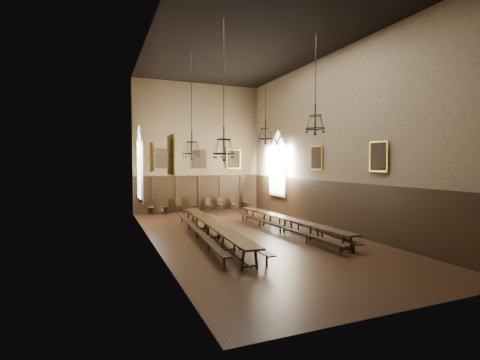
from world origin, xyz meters
TOP-DOWN VIEW (x-y plane):
  - floor at (0.00, 0.00)m, footprint 9.00×18.00m
  - ceiling at (0.00, 0.00)m, footprint 9.00×18.00m
  - wall_back at (0.00, 9.01)m, footprint 9.00×0.02m
  - wall_front at (0.00, -9.01)m, footprint 9.00×0.02m
  - wall_left at (-4.51, 0.00)m, footprint 0.02×18.00m
  - wall_right at (4.51, 0.00)m, footprint 0.02×18.00m
  - wainscot_panelling at (0.00, 0.00)m, footprint 9.00×18.00m
  - table_left at (-1.92, -0.25)m, footprint 1.19×10.13m
  - table_right at (2.06, 0.00)m, footprint 1.17×9.20m
  - bench_left_outer at (-2.49, 0.26)m, footprint 0.97×9.85m
  - bench_left_inner at (-1.51, -0.05)m, footprint 0.44×10.06m
  - bench_right_inner at (1.50, -0.23)m, footprint 0.72×9.22m
  - bench_right_outer at (2.65, -0.00)m, footprint 0.96×9.71m
  - chair_0 at (-3.43, 8.48)m, footprint 0.53×0.53m
  - chair_1 at (-2.46, 8.52)m, footprint 0.51×0.51m
  - chair_2 at (-1.50, 8.58)m, footprint 0.52×0.52m
  - chair_3 at (-0.53, 8.50)m, footprint 0.53×0.53m
  - chair_4 at (0.61, 8.61)m, footprint 0.50×0.50m
  - chair_5 at (1.48, 8.57)m, footprint 0.48×0.48m
  - chair_6 at (2.45, 8.50)m, footprint 0.45×0.45m
  - chair_7 at (3.49, 8.59)m, footprint 0.47×0.47m
  - chandelier_back_left at (-2.17, 2.39)m, footprint 0.92×0.92m
  - chandelier_back_right at (1.85, 2.11)m, footprint 0.88×0.88m
  - chandelier_front_left at (-2.02, -2.06)m, footprint 0.86×0.86m
  - chandelier_front_right at (2.19, -2.04)m, footprint 0.87×0.87m
  - portrait_back_0 at (-2.60, 8.88)m, footprint 1.10×0.12m
  - portrait_back_1 at (0.00, 8.88)m, footprint 1.10×0.12m
  - portrait_back_2 at (2.60, 8.88)m, footprint 1.10×0.12m
  - portrait_left_0 at (-4.38, 1.00)m, footprint 0.12×1.00m
  - portrait_left_1 at (-4.38, -3.50)m, footprint 0.12×1.00m
  - portrait_right_0 at (4.38, 1.00)m, footprint 0.12×1.00m
  - portrait_right_1 at (4.38, -3.50)m, footprint 0.12×1.00m
  - window_right at (4.43, 5.50)m, footprint 0.20×2.20m
  - window_left at (-4.43, 5.50)m, footprint 0.20×2.20m

SIDE VIEW (x-z plane):
  - floor at x=0.00m, z-range -0.02..0.00m
  - bench_right_inner at x=1.50m, z-range 0.06..0.47m
  - chair_6 at x=2.45m, z-range -0.18..0.73m
  - bench_right_outer at x=2.65m, z-range 0.06..0.50m
  - chair_4 at x=0.61m, z-range -0.18..0.74m
  - bench_left_outer at x=-2.49m, z-range 0.06..0.50m
  - bench_left_inner at x=-1.51m, z-range 0.06..0.51m
  - chair_5 at x=1.48m, z-range -0.19..0.77m
  - chair_1 at x=-2.46m, z-range -0.20..0.79m
  - chair_3 at x=-0.53m, z-range -0.20..0.81m
  - chair_0 at x=-3.43m, z-range -0.20..0.82m
  - chair_2 at x=-1.50m, z-range -0.20..0.83m
  - chair_7 at x=3.49m, z-range -0.21..0.84m
  - table_right at x=2.06m, z-range 0.00..0.72m
  - table_left at x=-1.92m, z-range 0.00..0.79m
  - wainscot_panelling at x=0.00m, z-range 0.00..2.50m
  - window_right at x=4.43m, z-range 1.10..5.70m
  - window_left at x=-4.43m, z-range 1.10..5.70m
  - portrait_back_0 at x=-2.60m, z-range 3.00..4.40m
  - portrait_back_1 at x=0.00m, z-range 3.00..4.40m
  - portrait_back_2 at x=2.60m, z-range 3.00..4.40m
  - portrait_left_0 at x=-4.38m, z-range 3.05..4.35m
  - portrait_left_1 at x=-4.38m, z-range 3.05..4.35m
  - portrait_right_0 at x=4.38m, z-range 3.05..4.35m
  - portrait_right_1 at x=4.38m, z-range 3.05..4.35m
  - chandelier_front_left at x=-2.02m, z-range 1.46..6.82m
  - chandelier_back_left at x=-2.17m, z-range 1.59..6.85m
  - wall_back at x=0.00m, z-range 0.00..9.00m
  - wall_front at x=0.00m, z-range 0.00..9.00m
  - wall_left at x=-4.51m, z-range 0.00..9.00m
  - wall_right at x=4.51m, z-range 0.00..9.00m
  - chandelier_back_right at x=1.85m, z-range 2.79..7.22m
  - chandelier_front_right at x=2.19m, z-range 3.08..7.31m
  - ceiling at x=0.00m, z-range 9.00..9.02m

